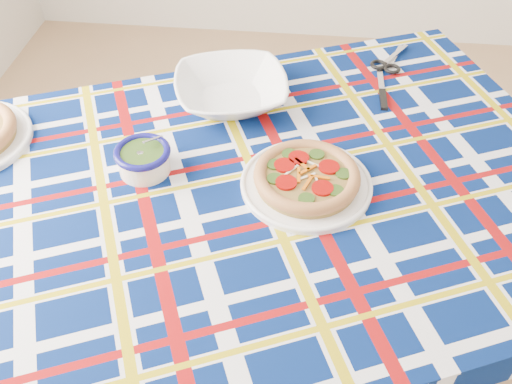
# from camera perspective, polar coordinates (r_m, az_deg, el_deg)

# --- Properties ---
(floor) EXTENTS (4.00, 4.00, 0.00)m
(floor) POSITION_cam_1_polar(r_m,az_deg,el_deg) (2.03, 14.21, -14.04)
(floor) COLOR #A37C54
(floor) RESTS_ON ground
(dining_table) EXTENTS (1.94, 1.61, 0.78)m
(dining_table) POSITION_cam_1_polar(r_m,az_deg,el_deg) (1.33, -3.10, -2.86)
(dining_table) COLOR brown
(dining_table) RESTS_ON floor
(tablecloth) EXTENTS (1.99, 1.66, 0.11)m
(tablecloth) POSITION_cam_1_polar(r_m,az_deg,el_deg) (1.31, -3.14, -2.10)
(tablecloth) COLOR #04174D
(tablecloth) RESTS_ON dining_table
(main_focaccia_plate) EXTENTS (0.40, 0.40, 0.06)m
(main_focaccia_plate) POSITION_cam_1_polar(r_m,az_deg,el_deg) (1.28, 5.10, 1.52)
(main_focaccia_plate) COLOR olive
(main_focaccia_plate) RESTS_ON tablecloth
(pesto_bowl) EXTENTS (0.17, 0.17, 0.08)m
(pesto_bowl) POSITION_cam_1_polar(r_m,az_deg,el_deg) (1.33, -11.22, 3.39)
(pesto_bowl) COLOR #1F380F
(pesto_bowl) RESTS_ON tablecloth
(serving_bowl) EXTENTS (0.36, 0.36, 0.07)m
(serving_bowl) POSITION_cam_1_polar(r_m,az_deg,el_deg) (1.53, -2.50, 10.12)
(serving_bowl) COLOR white
(serving_bowl) RESTS_ON tablecloth
(table_knife) EXTENTS (0.02, 0.23, 0.01)m
(table_knife) POSITION_cam_1_polar(r_m,az_deg,el_deg) (1.67, 12.36, 10.98)
(table_knife) COLOR silver
(table_knife) RESTS_ON tablecloth
(kitchen_scissors) EXTENTS (0.17, 0.22, 0.02)m
(kitchen_scissors) POSITION_cam_1_polar(r_m,az_deg,el_deg) (1.78, 13.80, 13.20)
(kitchen_scissors) COLOR silver
(kitchen_scissors) RESTS_ON tablecloth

